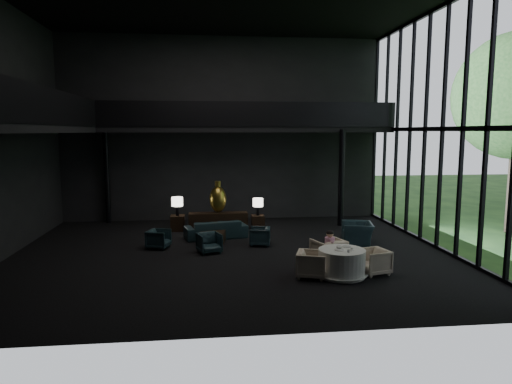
{
  "coord_description": "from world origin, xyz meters",
  "views": [
    {
      "loc": [
        -0.8,
        -14.3,
        3.92
      ],
      "look_at": [
        0.85,
        0.5,
        1.94
      ],
      "focal_mm": 32.0,
      "sensor_mm": 36.0,
      "label": 1
    }
  ],
  "objects": [
    {
      "name": "table_lamp_right",
      "position": [
        1.28,
        3.64,
        1.06
      ],
      "size": [
        0.41,
        0.41,
        0.7
      ],
      "color": "black",
      "rests_on": "side_table_right"
    },
    {
      "name": "dining_table",
      "position": [
        2.85,
        -2.62,
        0.33
      ],
      "size": [
        1.44,
        1.44,
        0.75
      ],
      "color": "white",
      "rests_on": "floor"
    },
    {
      "name": "mezzanine_back",
      "position": [
        1.0,
        5.0,
        4.0
      ],
      "size": [
        12.0,
        2.0,
        0.25
      ],
      "primitive_type": "cube",
      "color": "black",
      "rests_on": "wall_back"
    },
    {
      "name": "mezzanine_left",
      "position": [
        -6.0,
        0.0,
        4.0
      ],
      "size": [
        2.0,
        12.0,
        0.25
      ],
      "primitive_type": "cube",
      "color": "black",
      "rests_on": "wall_left"
    },
    {
      "name": "wall_back",
      "position": [
        0.0,
        6.0,
        4.0
      ],
      "size": [
        14.0,
        0.04,
        8.0
      ],
      "primitive_type": "cube",
      "color": "black",
      "rests_on": "ground"
    },
    {
      "name": "side_table_right",
      "position": [
        1.28,
        3.68,
        0.28
      ],
      "size": [
        0.51,
        0.51,
        0.56
      ],
      "primitive_type": "cube",
      "color": "black",
      "rests_on": "floor"
    },
    {
      "name": "lounge_armchair_south",
      "position": [
        -0.71,
        0.23,
        0.33
      ],
      "size": [
        0.81,
        0.78,
        0.67
      ],
      "primitive_type": "imported",
      "rotation": [
        0.0,
        0.0,
        0.32
      ],
      "color": "black",
      "rests_on": "floor"
    },
    {
      "name": "column_nw",
      "position": [
        -5.0,
        5.7,
        2.0
      ],
      "size": [
        0.24,
        0.24,
        4.0
      ],
      "primitive_type": "cylinder",
      "color": "black",
      "rests_on": "floor"
    },
    {
      "name": "railing_back",
      "position": [
        1.0,
        4.0,
        4.6
      ],
      "size": [
        12.0,
        0.06,
        1.0
      ],
      "primitive_type": "cube",
      "color": "black",
      "rests_on": "mezzanine_back"
    },
    {
      "name": "window_armchair",
      "position": [
        4.47,
        0.84,
        0.54
      ],
      "size": [
        1.05,
        1.39,
        1.09
      ],
      "primitive_type": "imported",
      "rotation": [
        0.0,
        0.0,
        -1.78
      ],
      "color": "black",
      "rests_on": "floor"
    },
    {
      "name": "lounge_armchair_west",
      "position": [
        -2.4,
        0.98,
        0.32
      ],
      "size": [
        0.73,
        0.75,
        0.63
      ],
      "primitive_type": "imported",
      "rotation": [
        0.0,
        0.0,
        1.28
      ],
      "color": "black",
      "rests_on": "floor"
    },
    {
      "name": "railing_left",
      "position": [
        -5.0,
        0.0,
        4.6
      ],
      "size": [
        0.06,
        12.0,
        1.0
      ],
      "primitive_type": "cube",
      "color": "black",
      "rests_on": "mezzanine_left"
    },
    {
      "name": "column_ne",
      "position": [
        4.8,
        4.0,
        2.0
      ],
      "size": [
        0.24,
        0.24,
        4.0
      ],
      "primitive_type": "cylinder",
      "color": "black",
      "rests_on": "floor"
    },
    {
      "name": "coffee_table",
      "position": [
        -0.59,
        1.57,
        0.19
      ],
      "size": [
        0.99,
        0.99,
        0.38
      ],
      "primitive_type": "cube",
      "rotation": [
        0.0,
        0.0,
        -0.16
      ],
      "color": "black",
      "rests_on": "floor"
    },
    {
      "name": "wall_front",
      "position": [
        0.0,
        -6.0,
        4.0
      ],
      "size": [
        14.0,
        0.04,
        8.0
      ],
      "primitive_type": "cube",
      "color": "black",
      "rests_on": "ground"
    },
    {
      "name": "saucer",
      "position": [
        3.06,
        -2.76,
        0.76
      ],
      "size": [
        0.18,
        0.18,
        0.01
      ],
      "primitive_type": "cylinder",
      "rotation": [
        0.0,
        0.0,
        0.27
      ],
      "color": "white",
      "rests_on": "dining_table"
    },
    {
      "name": "plate_b",
      "position": [
        3.05,
        -2.37,
        0.76
      ],
      "size": [
        0.26,
        0.26,
        0.02
      ],
      "primitive_type": "cylinder",
      "rotation": [
        0.0,
        0.0,
        -0.07
      ],
      "color": "white",
      "rests_on": "dining_table"
    },
    {
      "name": "curtain_wall",
      "position": [
        6.95,
        0.0,
        4.0
      ],
      "size": [
        0.2,
        12.0,
        8.0
      ],
      "primitive_type": null,
      "color": "black",
      "rests_on": "ground"
    },
    {
      "name": "cereal_bowl",
      "position": [
        2.79,
        -2.52,
        0.79
      ],
      "size": [
        0.16,
        0.16,
        0.08
      ],
      "primitive_type": "ellipsoid",
      "color": "white",
      "rests_on": "dining_table"
    },
    {
      "name": "floor",
      "position": [
        0.0,
        0.0,
        0.0
      ],
      "size": [
        14.0,
        12.0,
        0.02
      ],
      "primitive_type": "cube",
      "color": "black",
      "rests_on": "ground"
    },
    {
      "name": "cream_pot",
      "position": [
        2.92,
        -2.94,
        0.78
      ],
      "size": [
        0.07,
        0.07,
        0.07
      ],
      "primitive_type": "cylinder",
      "rotation": [
        0.0,
        0.0,
        -0.1
      ],
      "color": "#99999E",
      "rests_on": "dining_table"
    },
    {
      "name": "plate_a",
      "position": [
        2.75,
        -2.69,
        0.76
      ],
      "size": [
        0.34,
        0.34,
        0.02
      ],
      "primitive_type": "cylinder",
      "rotation": [
        0.0,
        0.0,
        0.42
      ],
      "color": "white",
      "rests_on": "dining_table"
    },
    {
      "name": "child",
      "position": [
        2.77,
        -1.67,
        0.76
      ],
      "size": [
        0.29,
        0.29,
        0.62
      ],
      "rotation": [
        0.0,
        0.0,
        3.14
      ],
      "color": "beige",
      "rests_on": "dining_chair_north"
    },
    {
      "name": "dining_chair_north",
      "position": [
        2.77,
        -1.55,
        0.48
      ],
      "size": [
        1.16,
        1.12,
        0.96
      ],
      "primitive_type": "imported",
      "rotation": [
        0.0,
        0.0,
        3.46
      ],
      "color": "beige",
      "rests_on": "floor"
    },
    {
      "name": "sofa",
      "position": [
        -0.45,
        2.3,
        0.48
      ],
      "size": [
        2.57,
        1.24,
        0.97
      ],
      "primitive_type": "imported",
      "rotation": [
        0.0,
        0.0,
        3.36
      ],
      "color": "black",
      "rests_on": "floor"
    },
    {
      "name": "table_lamp_left",
      "position": [
        -1.92,
        3.65,
        1.14
      ],
      "size": [
        0.44,
        0.44,
        0.74
      ],
      "color": "black",
      "rests_on": "side_table_left"
    },
    {
      "name": "dining_chair_west",
      "position": [
        2.02,
        -2.61,
        0.4
      ],
      "size": [
        0.94,
        0.97,
        0.8
      ],
      "primitive_type": "imported",
      "rotation": [
        0.0,
        0.0,
        1.25
      ],
      "color": "silver",
      "rests_on": "floor"
    },
    {
      "name": "bronze_urn",
      "position": [
        -0.32,
        3.6,
        1.27
      ],
      "size": [
        0.66,
        0.66,
        1.24
      ],
      "color": "olive",
      "rests_on": "console"
    },
    {
      "name": "coffee_cup",
      "position": [
        3.1,
        -2.68,
        0.79
      ],
      "size": [
        0.09,
        0.09,
        0.06
      ],
      "primitive_type": "cylinder",
      "rotation": [
        0.0,
        0.0,
        0.27
      ],
      "color": "white",
      "rests_on": "saucer"
    },
    {
      "name": "console",
      "position": [
        -0.32,
        3.46,
        0.37
      ],
      "size": [
        2.31,
        0.53,
        0.74
      ],
      "primitive_type": "cube",
      "color": "black",
      "rests_on": "floor"
    },
    {
      "name": "side_table_left",
      "position": [
        -1.92,
        3.74,
        0.31
      ],
      "size": [
        0.56,
        0.56,
        0.61
      ],
      "primitive_type": "cube",
      "color": "black",
      "rests_on": "floor"
    },
    {
      "name": "lounge_armchair_east",
      "position": [
        1.04,
        1.01,
        0.31
      ],
      "size": [
        0.67,
        0.7,
        0.62
      ],
      "primitive_type": "imported",
      "rotation": [
        0.0,
        0.0,
        -1.76
      ],
      "color": "#1A272E",
      "rests_on": "floor"
    },
    {
      "name": "dining_chair_east",
      "position": [
        3.78,
        -2.5,
        0.38
      ],
      "size": [
        0.85,
        0.88,
        0.76
      ],
      "primitive_type": "imported",
      "rotation": [
        0.0,
        0.0,
        -1.32
      ],
      "color": "beige",
      "rests_on": "floor"
    }
  ]
}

